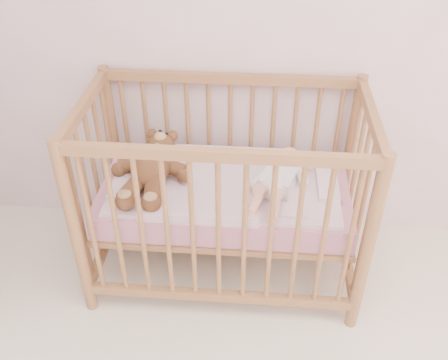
# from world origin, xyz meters

# --- Properties ---
(crib) EXTENTS (1.36, 0.76, 1.00)m
(crib) POSITION_xyz_m (-0.33, 1.60, 0.50)
(crib) COLOR #996A41
(crib) RESTS_ON floor
(mattress) EXTENTS (1.22, 0.62, 0.13)m
(mattress) POSITION_xyz_m (-0.33, 1.60, 0.49)
(mattress) COLOR #C87C96
(mattress) RESTS_ON crib
(blanket) EXTENTS (1.10, 0.58, 0.06)m
(blanket) POSITION_xyz_m (-0.33, 1.60, 0.56)
(blanket) COLOR #CF8FA2
(blanket) RESTS_ON mattress
(baby) EXTENTS (0.41, 0.61, 0.13)m
(baby) POSITION_xyz_m (-0.06, 1.58, 0.64)
(baby) COLOR silver
(baby) RESTS_ON blanket
(teddy_bear) EXTENTS (0.45, 0.62, 0.16)m
(teddy_bear) POSITION_xyz_m (-0.68, 1.58, 0.65)
(teddy_bear) COLOR brown
(teddy_bear) RESTS_ON blanket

